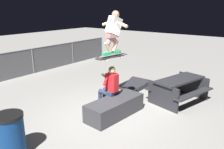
{
  "coord_description": "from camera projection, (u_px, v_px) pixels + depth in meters",
  "views": [
    {
      "loc": [
        -4.57,
        -3.57,
        2.89
      ],
      "look_at": [
        0.28,
        0.12,
        1.08
      ],
      "focal_mm": 36.75,
      "sensor_mm": 36.0,
      "label": 1
    }
  ],
  "objects": [
    {
      "name": "trash_bin",
      "position": [
        11.0,
        136.0,
        4.49
      ],
      "size": [
        0.57,
        0.57,
        0.91
      ],
      "color": "navy",
      "rests_on": "ground"
    },
    {
      "name": "skater_airborne",
      "position": [
        113.0,
        31.0,
        5.95
      ],
      "size": [
        0.63,
        0.89,
        1.12
      ],
      "color": "#2D9E66"
    },
    {
      "name": "skateboard",
      "position": [
        112.0,
        57.0,
        6.11
      ],
      "size": [
        1.04,
        0.35,
        0.13
      ],
      "color": "black"
    },
    {
      "name": "fence_back",
      "position": [
        7.0,
        65.0,
        9.26
      ],
      "size": [
        12.05,
        0.05,
        1.14
      ],
      "color": "slate",
      "rests_on": "ground"
    },
    {
      "name": "kicker_ramp",
      "position": [
        134.0,
        86.0,
        8.53
      ],
      "size": [
        1.04,
        0.8,
        0.33
      ],
      "color": "#28282D",
      "rests_on": "ground"
    },
    {
      "name": "ground_plane",
      "position": [
        109.0,
        115.0,
        6.38
      ],
      "size": [
        40.0,
        40.0,
        0.0
      ],
      "primitive_type": "plane",
      "color": "gray"
    },
    {
      "name": "picnic_table_back",
      "position": [
        179.0,
        86.0,
        7.16
      ],
      "size": [
        1.98,
        1.72,
        0.75
      ],
      "color": "#28282D",
      "rests_on": "ground"
    },
    {
      "name": "person_sitting_on_ledge",
      "position": [
        109.0,
        86.0,
        6.52
      ],
      "size": [
        0.6,
        0.77,
        1.32
      ],
      "color": "#2D3856",
      "rests_on": "ground"
    },
    {
      "name": "ledge_box_main",
      "position": [
        115.0,
        107.0,
        6.27
      ],
      "size": [
        1.81,
        0.82,
        0.48
      ],
      "primitive_type": "cube",
      "rotation": [
        0.0,
        0.0,
        -0.09
      ],
      "color": "#38383D",
      "rests_on": "ground"
    }
  ]
}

